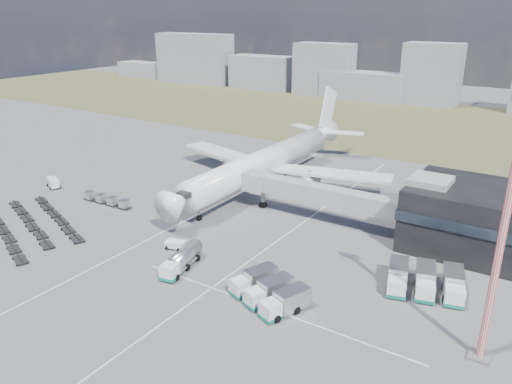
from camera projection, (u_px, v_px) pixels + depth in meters
The scene contains 16 objects.
ground at pixel (165, 239), 82.04m from camera, with size 420.00×420.00×0.00m, color #565659.
grass_strip at pixel (389, 121), 168.55m from camera, with size 420.00×90.00×0.01m, color #47472B.
lane_markings at pixel (223, 246), 79.40m from camera, with size 47.12×110.00×0.01m.
terminal at pixel (510, 224), 74.62m from camera, with size 30.40×16.40×11.00m.
jet_bridge at pixel (309, 192), 88.22m from camera, with size 30.30×3.80×7.05m.
airliner at pixel (268, 161), 105.67m from camera, with size 51.59×64.53×17.62m.
skyline at pixel (416, 81), 196.70m from camera, with size 326.79×27.14×24.05m.
fuel_tanker at pixel (182, 260), 72.04m from camera, with size 4.04×9.29×2.91m.
pushback_tug at pixel (175, 245), 78.31m from camera, with size 2.98×1.67×1.37m, color white.
utility_van at pixel (53, 183), 105.06m from camera, with size 3.82×1.73×2.08m, color white.
catering_truck at pixel (275, 177), 107.29m from camera, with size 2.90×6.46×2.91m.
service_trucks_near at pixel (269, 291), 64.03m from camera, with size 10.74×9.48×2.72m.
service_trucks_far at pixel (425, 281), 66.27m from camera, with size 11.14×9.51×2.91m.
uld_row at pixel (107, 200), 96.08m from camera, with size 11.65×2.06×1.61m.
baggage_dollies at pixel (14, 226), 85.94m from camera, with size 31.78×24.08×0.78m.
floodlight_mast at pixel (502, 236), 49.05m from camera, with size 2.77×2.24×29.05m.
Camera 1 is at (53.16, -54.10, 35.55)m, focal length 35.00 mm.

